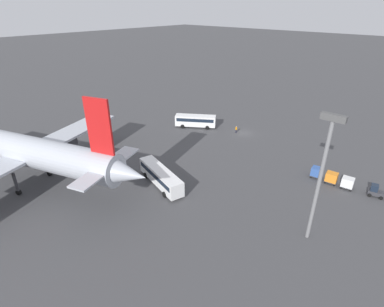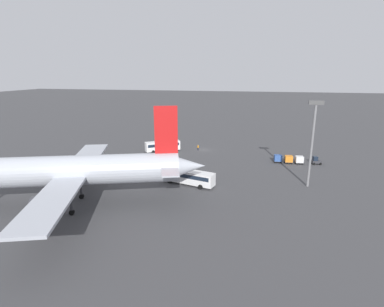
# 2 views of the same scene
# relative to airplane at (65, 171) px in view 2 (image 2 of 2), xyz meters

# --- Properties ---
(ground_plane) EXTENTS (600.00, 600.00, 0.00)m
(ground_plane) POSITION_rel_airplane_xyz_m (-15.90, -45.10, -6.63)
(ground_plane) COLOR #424244
(airplane) EXTENTS (48.16, 41.60, 17.62)m
(airplane) POSITION_rel_airplane_xyz_m (0.00, 0.00, 0.00)
(airplane) COLOR #B2B7C1
(airplane) RESTS_ON ground
(shuttle_bus_near) EXTENTS (10.02, 7.88, 3.13)m
(shuttle_bus_near) POSITION_rel_airplane_xyz_m (-4.36, -40.31, -4.75)
(shuttle_bus_near) COLOR white
(shuttle_bus_near) RESTS_ON ground
(shuttle_bus_far) EXTENTS (12.14, 5.54, 3.09)m
(shuttle_bus_far) POSITION_rel_airplane_xyz_m (-18.08, -15.38, -4.77)
(shuttle_bus_far) COLOR white
(shuttle_bus_far) RESTS_ON ground
(baggage_tug) EXTENTS (2.62, 2.07, 2.10)m
(baggage_tug) POSITION_rel_airplane_xyz_m (-47.21, -36.81, -5.68)
(baggage_tug) COLOR #333338
(baggage_tug) RESTS_ON ground
(worker_person) EXTENTS (0.38, 0.38, 1.74)m
(worker_person) POSITION_rel_airplane_xyz_m (-14.46, -44.09, -5.76)
(worker_person) COLOR #1E1E2D
(worker_person) RESTS_ON ground
(cargo_cart_white) EXTENTS (2.18, 1.91, 2.06)m
(cargo_cart_white) POSITION_rel_airplane_xyz_m (-42.99, -36.10, -5.43)
(cargo_cart_white) COLOR #38383D
(cargo_cart_white) RESTS_ON ground
(cargo_cart_orange) EXTENTS (2.18, 1.91, 2.06)m
(cargo_cart_orange) POSITION_rel_airplane_xyz_m (-40.31, -36.01, -5.43)
(cargo_cart_orange) COLOR #38383D
(cargo_cart_orange) RESTS_ON ground
(cargo_cart_blue) EXTENTS (2.18, 1.91, 2.06)m
(cargo_cart_blue) POSITION_rel_airplane_xyz_m (-37.64, -36.17, -5.43)
(cargo_cart_blue) COLOR #38383D
(cargo_cart_blue) RESTS_ON ground
(light_pole) EXTENTS (2.80, 0.70, 17.80)m
(light_pole) POSITION_rel_airplane_xyz_m (-42.86, -19.81, 4.27)
(light_pole) COLOR slate
(light_pole) RESTS_ON ground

